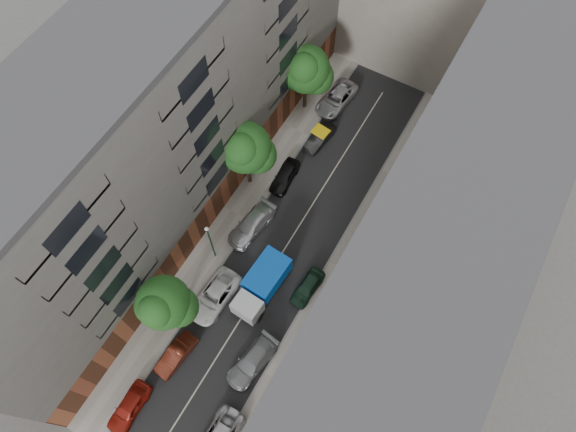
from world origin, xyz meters
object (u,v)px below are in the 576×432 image
Objects in this scene: tree_near at (164,305)px; car_left_2 at (215,296)px; car_left_0 at (129,407)px; tree_far at (306,71)px; tree_mid at (246,150)px; car_left_4 at (285,176)px; car_right_1 at (252,362)px; pedestrian at (386,205)px; car_left_6 at (337,99)px; car_left_3 at (252,225)px; tarp_truck at (262,285)px; car_left_1 at (176,355)px; lamp_post at (210,239)px; car_left_5 at (320,138)px; car_right_2 at (308,287)px.

car_left_2 is at bearing 62.74° from tree_near.
car_left_0 is at bearing -82.95° from tree_near.
tree_mid is at bearing -90.93° from tree_far.
tree_near reaches higher than car_left_0.
car_right_1 reaches higher than car_left_4.
car_left_6 is at bearing -61.05° from pedestrian.
car_left_0 reaches higher than car_left_4.
car_right_1 is 18.23m from pedestrian.
car_left_3 reaches higher than car_left_6.
tarp_truck is 1.53× the size of car_left_1.
car_left_3 is 0.97× the size of car_left_6.
lamp_post reaches higher than tarp_truck.
car_left_3 is 0.72× the size of tree_near.
car_left_5 is at bearing 104.23° from tarp_truck.
tree_far is (-6.44, 19.07, 3.90)m from tarp_truck.
pedestrian reaches higher than car_left_1.
car_left_3 is 1.35× the size of car_right_2.
car_left_0 is 2.23× the size of pedestrian.
car_left_3 is at bearing 99.73° from car_left_1.
tree_far is at bearing 146.19° from car_left_5.
car_left_3 is at bearing -56.05° from tree_mid.
tree_near is (-7.30, -0.31, 4.24)m from car_right_1.
car_left_0 is 16.88m from car_right_2.
car_left_0 is 23.82m from car_left_4.
car_left_0 is 0.52× the size of tree_mid.
tarp_truck is at bearing -72.03° from car_left_5.
pedestrian is (9.73, -8.92, 0.34)m from car_left_6.
tree_far is at bearing 101.58° from car_left_2.
car_left_2 is at bearing -139.75° from car_right_2.
tree_near reaches higher than tarp_truck.
tarp_truck is 0.86× the size of tree_near.
car_left_2 is at bearing 84.52° from car_left_0.
car_left_5 is (0.80, 5.60, -0.04)m from car_left_4.
tarp_truck is 0.78× the size of tree_far.
car_left_5 is at bearing 85.59° from tree_near.
car_left_1 is 12.87m from car_left_3.
lamp_post is at bearing -101.30° from car_left_3.
car_left_1 is at bearing -76.27° from lamp_post.
lamp_post is at bearing -87.85° from car_left_6.
car_left_4 is at bearing 134.35° from car_right_2.
tree_near reaches higher than car_left_6.
tarp_truck reaches higher than car_left_2.
car_left_3 is at bearing 19.73° from pedestrian.
tree_far is (-9.74, 17.04, 4.78)m from car_right_2.
tree_near reaches higher than car_right_2.
car_left_4 is at bearing 97.78° from car_left_3.
pedestrian is (10.63, 18.23, -3.87)m from tree_near.
car_left_3 is 11.40m from tree_near.
car_right_1 is at bearing -25.34° from car_left_2.
tarp_truck is at bearing -144.10° from car_right_2.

